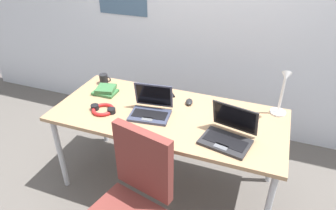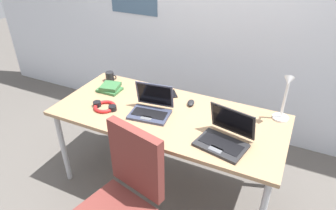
{
  "view_description": "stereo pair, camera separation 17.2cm",
  "coord_description": "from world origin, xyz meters",
  "px_view_note": "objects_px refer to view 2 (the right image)",
  "views": [
    {
      "loc": [
        0.7,
        -1.85,
        2.02
      ],
      "look_at": [
        0.0,
        0.0,
        0.82
      ],
      "focal_mm": 32.3,
      "sensor_mm": 36.0,
      "label": 1
    },
    {
      "loc": [
        0.85,
        -1.78,
        2.02
      ],
      "look_at": [
        0.0,
        0.0,
        0.82
      ],
      "focal_mm": 32.3,
      "sensor_mm": 36.0,
      "label": 2
    }
  ],
  "objects_px": {
    "computer_mouse": "(191,103)",
    "headphones": "(105,106)",
    "laptop_center": "(151,108)",
    "cell_phone": "(172,94)",
    "book_stack": "(110,88)",
    "coffee_mug": "(110,77)",
    "laptop_near_lamp": "(225,137)",
    "desk_lamp": "(285,98)"
  },
  "relations": [
    {
      "from": "laptop_near_lamp",
      "to": "book_stack",
      "type": "bearing_deg",
      "value": 165.73
    },
    {
      "from": "laptop_center",
      "to": "cell_phone",
      "type": "relative_size",
      "value": 2.43
    },
    {
      "from": "computer_mouse",
      "to": "book_stack",
      "type": "relative_size",
      "value": 0.48
    },
    {
      "from": "laptop_center",
      "to": "headphones",
      "type": "bearing_deg",
      "value": -165.75
    },
    {
      "from": "desk_lamp",
      "to": "cell_phone",
      "type": "bearing_deg",
      "value": 178.74
    },
    {
      "from": "cell_phone",
      "to": "headphones",
      "type": "distance_m",
      "value": 0.59
    },
    {
      "from": "laptop_center",
      "to": "headphones",
      "type": "relative_size",
      "value": 1.55
    },
    {
      "from": "laptop_center",
      "to": "computer_mouse",
      "type": "bearing_deg",
      "value": 47.85
    },
    {
      "from": "laptop_center",
      "to": "computer_mouse",
      "type": "xyz_separation_m",
      "value": [
        0.23,
        0.25,
        -0.03
      ]
    },
    {
      "from": "laptop_near_lamp",
      "to": "headphones",
      "type": "bearing_deg",
      "value": 178.8
    },
    {
      "from": "laptop_center",
      "to": "headphones",
      "type": "distance_m",
      "value": 0.38
    },
    {
      "from": "desk_lamp",
      "to": "cell_phone",
      "type": "height_order",
      "value": "desk_lamp"
    },
    {
      "from": "cell_phone",
      "to": "computer_mouse",
      "type": "bearing_deg",
      "value": -61.0
    },
    {
      "from": "laptop_center",
      "to": "computer_mouse",
      "type": "relative_size",
      "value": 3.45
    },
    {
      "from": "desk_lamp",
      "to": "headphones",
      "type": "relative_size",
      "value": 1.87
    },
    {
      "from": "headphones",
      "to": "laptop_center",
      "type": "bearing_deg",
      "value": 14.25
    },
    {
      "from": "laptop_near_lamp",
      "to": "desk_lamp",
      "type": "bearing_deg",
      "value": 55.64
    },
    {
      "from": "laptop_center",
      "to": "book_stack",
      "type": "relative_size",
      "value": 1.66
    },
    {
      "from": "laptop_near_lamp",
      "to": "headphones",
      "type": "height_order",
      "value": "laptop_near_lamp"
    },
    {
      "from": "laptop_center",
      "to": "cell_phone",
      "type": "xyz_separation_m",
      "value": [
        0.02,
        0.35,
        -0.04
      ]
    },
    {
      "from": "computer_mouse",
      "to": "cell_phone",
      "type": "height_order",
      "value": "computer_mouse"
    },
    {
      "from": "desk_lamp",
      "to": "headphones",
      "type": "distance_m",
      "value": 1.37
    },
    {
      "from": "laptop_center",
      "to": "cell_phone",
      "type": "bearing_deg",
      "value": 86.53
    },
    {
      "from": "book_stack",
      "to": "coffee_mug",
      "type": "distance_m",
      "value": 0.19
    },
    {
      "from": "coffee_mug",
      "to": "laptop_center",
      "type": "bearing_deg",
      "value": -28.31
    },
    {
      "from": "computer_mouse",
      "to": "headphones",
      "type": "relative_size",
      "value": 0.45
    },
    {
      "from": "headphones",
      "to": "book_stack",
      "type": "relative_size",
      "value": 1.07
    },
    {
      "from": "laptop_center",
      "to": "coffee_mug",
      "type": "bearing_deg",
      "value": 151.69
    },
    {
      "from": "cell_phone",
      "to": "headphones",
      "type": "height_order",
      "value": "headphones"
    },
    {
      "from": "laptop_near_lamp",
      "to": "cell_phone",
      "type": "xyz_separation_m",
      "value": [
        -0.6,
        0.46,
        -0.04
      ]
    },
    {
      "from": "computer_mouse",
      "to": "desk_lamp",
      "type": "bearing_deg",
      "value": -7.39
    },
    {
      "from": "desk_lamp",
      "to": "cell_phone",
      "type": "distance_m",
      "value": 0.92
    },
    {
      "from": "laptop_center",
      "to": "headphones",
      "type": "height_order",
      "value": "laptop_center"
    },
    {
      "from": "headphones",
      "to": "coffee_mug",
      "type": "xyz_separation_m",
      "value": [
        -0.24,
        0.43,
        0.03
      ]
    },
    {
      "from": "laptop_center",
      "to": "cell_phone",
      "type": "height_order",
      "value": "laptop_center"
    },
    {
      "from": "computer_mouse",
      "to": "cell_phone",
      "type": "bearing_deg",
      "value": 143.27
    },
    {
      "from": "computer_mouse",
      "to": "coffee_mug",
      "type": "bearing_deg",
      "value": 161.58
    },
    {
      "from": "cell_phone",
      "to": "headphones",
      "type": "xyz_separation_m",
      "value": [
        -0.39,
        -0.44,
        0.01
      ]
    },
    {
      "from": "laptop_near_lamp",
      "to": "computer_mouse",
      "type": "relative_size",
      "value": 3.9
    },
    {
      "from": "headphones",
      "to": "computer_mouse",
      "type": "bearing_deg",
      "value": 30.12
    },
    {
      "from": "laptop_center",
      "to": "book_stack",
      "type": "xyz_separation_m",
      "value": [
        -0.5,
        0.17,
        -0.02
      ]
    },
    {
      "from": "desk_lamp",
      "to": "laptop_center",
      "type": "relative_size",
      "value": 1.21
    }
  ]
}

